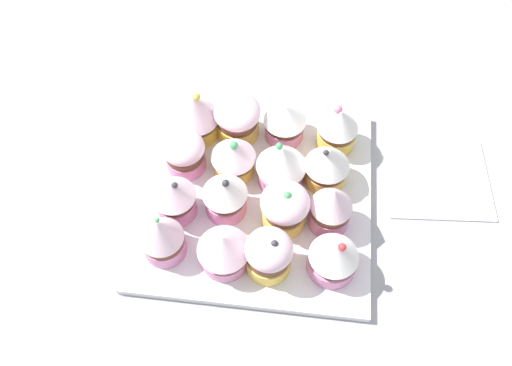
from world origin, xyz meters
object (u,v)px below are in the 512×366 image
object	(u,v)px
cupcake_0	(338,128)
cupcake_11	(174,197)
cupcake_4	(327,165)
cupcake_12	(334,256)
cupcake_8	(331,207)
cupcake_3	(196,115)
cupcake_6	(233,157)
cupcake_14	(224,249)
cupcake_2	(237,119)
cupcake_5	(281,165)
cupcake_10	(225,194)
cupcake_9	(285,208)
baking_tray	(256,197)
cupcake_7	(184,153)
napkin	(437,177)
cupcake_13	(269,254)
cupcake_15	(162,237)
cupcake_1	(285,121)

from	to	relation	value
cupcake_0	cupcake_11	bearing A→B (deg)	33.39
cupcake_4	cupcake_12	xyz separation A→B (cm)	(-1.42, 12.83, -0.34)
cupcake_8	cupcake_3	bearing A→B (deg)	-32.68
cupcake_12	cupcake_6	bearing A→B (deg)	-42.65
cupcake_3	cupcake_14	world-z (taller)	cupcake_3
cupcake_2	cupcake_5	size ratio (longest dim) A/B	0.85
cupcake_0	cupcake_10	xyz separation A→B (cm)	(14.03, 12.43, 0.12)
cupcake_6	cupcake_2	bearing A→B (deg)	-87.11
cupcake_4	cupcake_9	bearing A→B (deg)	54.47
baking_tray	cupcake_3	size ratio (longest dim) A/B	3.95
cupcake_7	cupcake_12	distance (cm)	24.54
cupcake_14	napkin	world-z (taller)	cupcake_14
cupcake_6	cupcake_8	distance (cm)	14.89
cupcake_9	baking_tray	bearing A→B (deg)	-41.74
cupcake_13	cupcake_15	size ratio (longest dim) A/B	0.96
cupcake_7	cupcake_9	bearing A→B (deg)	153.15
cupcake_6	cupcake_3	bearing A→B (deg)	-44.18
cupcake_1	cupcake_4	xyz separation A→B (cm)	(-6.21, 6.99, 0.44)
cupcake_2	cupcake_12	distance (cm)	24.11
cupcake_11	cupcake_13	size ratio (longest dim) A/B	0.99
cupcake_0	cupcake_5	size ratio (longest dim) A/B	0.98
cupcake_15	napkin	xyz separation A→B (cm)	(-35.63, -15.68, -4.57)
cupcake_1	cupcake_2	xyz separation A→B (cm)	(6.70, 0.44, 0.14)
cupcake_11	baking_tray	bearing A→B (deg)	-159.98
cupcake_7	cupcake_1	bearing A→B (deg)	-152.65
cupcake_1	cupcake_3	bearing A→B (deg)	4.21
cupcake_5	cupcake_6	bearing A→B (deg)	-7.28
baking_tray	cupcake_5	size ratio (longest dim) A/B	4.03
cupcake_14	napkin	size ratio (longest dim) A/B	0.46
baking_tray	cupcake_15	xyz separation A→B (cm)	(10.54, 9.42, 4.27)
cupcake_5	cupcake_9	distance (cm)	6.38
cupcake_15	cupcake_7	bearing A→B (deg)	-91.19
cupcake_3	cupcake_4	world-z (taller)	cupcake_3
cupcake_7	cupcake_15	size ratio (longest dim) A/B	0.81
cupcake_12	cupcake_14	xyz separation A→B (cm)	(13.30, 0.73, 0.10)
cupcake_4	cupcake_5	distance (cm)	6.09
cupcake_6	cupcake_11	world-z (taller)	cupcake_11
cupcake_1	cupcake_7	size ratio (longest dim) A/B	1.06
cupcake_11	cupcake_12	xyz separation A→B (cm)	(-20.66, 5.70, -0.19)
cupcake_14	cupcake_7	bearing A→B (deg)	-61.39
cupcake_9	cupcake_15	bearing A→B (deg)	21.64
cupcake_8	cupcake_10	bearing A→B (deg)	-1.63
cupcake_6	napkin	xyz separation A→B (cm)	(-28.56, -2.75, -4.24)
cupcake_3	cupcake_0	bearing A→B (deg)	-179.20
cupcake_0	cupcake_9	xyz separation A→B (cm)	(6.27, 13.42, 0.03)
cupcake_8	cupcake_10	world-z (taller)	cupcake_8
cupcake_6	cupcake_10	world-z (taller)	cupcake_10
cupcake_0	cupcake_8	bearing A→B (deg)	88.02
cupcake_0	cupcake_12	distance (cm)	19.19
cupcake_8	cupcake_6	bearing A→B (deg)	-26.05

